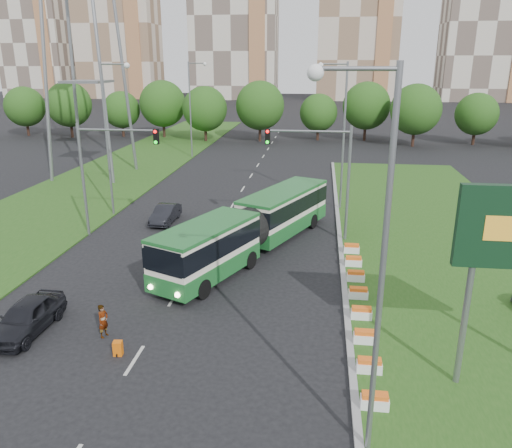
# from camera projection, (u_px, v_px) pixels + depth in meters

# --- Properties ---
(ground) EXTENTS (360.00, 360.00, 0.00)m
(ground) POSITION_uv_depth(u_px,v_px,m) (230.00, 300.00, 26.29)
(ground) COLOR black
(ground) RESTS_ON ground
(grass_median) EXTENTS (14.00, 60.00, 0.15)m
(grass_median) POSITION_uv_depth(u_px,v_px,m) (449.00, 255.00, 32.24)
(grass_median) COLOR #214F16
(grass_median) RESTS_ON ground
(median_kerb) EXTENTS (0.30, 60.00, 0.18)m
(median_kerb) POSITION_uv_depth(u_px,v_px,m) (341.00, 250.00, 33.08)
(median_kerb) COLOR gray
(median_kerb) RESTS_ON ground
(left_verge) EXTENTS (12.00, 110.00, 0.10)m
(left_verge) POSITION_uv_depth(u_px,v_px,m) (102.00, 182.00, 52.03)
(left_verge) COLOR #214F16
(left_verge) RESTS_ON ground
(lane_markings) EXTENTS (0.20, 100.00, 0.01)m
(lane_markings) POSITION_uv_depth(u_px,v_px,m) (236.00, 199.00, 45.52)
(lane_markings) COLOR beige
(lane_markings) RESTS_ON ground
(flower_planters) EXTENTS (1.10, 15.90, 0.60)m
(flower_planters) POSITION_uv_depth(u_px,v_px,m) (360.00, 302.00, 25.06)
(flower_planters) COLOR white
(flower_planters) RESTS_ON grass_median
(traffic_mast_median) EXTENTS (5.76, 0.32, 8.00)m
(traffic_mast_median) POSITION_uv_depth(u_px,v_px,m) (325.00, 165.00, 33.49)
(traffic_mast_median) COLOR gray
(traffic_mast_median) RESTS_ON ground
(traffic_mast_left) EXTENTS (5.76, 0.32, 8.00)m
(traffic_mast_left) POSITION_uv_depth(u_px,v_px,m) (103.00, 163.00, 34.38)
(traffic_mast_left) COLOR gray
(traffic_mast_left) RESTS_ON ground
(street_lamps) EXTENTS (36.00, 60.00, 12.00)m
(street_lamps) POSITION_uv_depth(u_px,v_px,m) (211.00, 153.00, 34.23)
(street_lamps) COLOR gray
(street_lamps) RESTS_ON ground
(tree_line) EXTENTS (120.00, 8.00, 9.00)m
(tree_line) POSITION_uv_depth(u_px,v_px,m) (358.00, 114.00, 75.56)
(tree_line) COLOR #225115
(tree_line) RESTS_ON ground
(apartment_tower_west) EXTENTS (26.00, 15.00, 48.00)m
(apartment_tower_west) POSITION_uv_depth(u_px,v_px,m) (118.00, 24.00, 168.18)
(apartment_tower_west) COLOR beige
(apartment_tower_west) RESTS_ON ground
(apartment_tower_cwest) EXTENTS (28.00, 15.00, 52.00)m
(apartment_tower_cwest) POSITION_uv_depth(u_px,v_px,m) (234.00, 17.00, 162.72)
(apartment_tower_cwest) COLOR beige
(apartment_tower_cwest) RESTS_ON ground
(apartment_tower_ceast) EXTENTS (25.00, 15.00, 50.00)m
(apartment_tower_ceast) POSITION_uv_depth(u_px,v_px,m) (359.00, 19.00, 158.19)
(apartment_tower_ceast) COLOR beige
(apartment_tower_ceast) RESTS_ON ground
(apartment_tower_east) EXTENTS (27.00, 15.00, 47.00)m
(apartment_tower_east) POSITION_uv_depth(u_px,v_px,m) (490.00, 23.00, 153.82)
(apartment_tower_east) COLOR beige
(apartment_tower_east) RESTS_ON ground
(midrise_west) EXTENTS (22.00, 14.00, 36.00)m
(midrise_west) POSITION_uv_depth(u_px,v_px,m) (37.00, 44.00, 173.67)
(midrise_west) COLOR beige
(midrise_west) RESTS_ON ground
(articulated_bus) EXTENTS (2.73, 17.48, 2.88)m
(articulated_bus) POSITION_uv_depth(u_px,v_px,m) (248.00, 226.00, 32.47)
(articulated_bus) COLOR white
(articulated_bus) RESTS_ON ground
(car_left_near) EXTENTS (1.96, 4.60, 1.55)m
(car_left_near) POSITION_uv_depth(u_px,v_px,m) (27.00, 317.00, 22.97)
(car_left_near) COLOR black
(car_left_near) RESTS_ON ground
(car_left_far) EXTENTS (1.52, 4.15, 1.36)m
(car_left_far) POSITION_uv_depth(u_px,v_px,m) (165.00, 214.00, 38.85)
(car_left_far) COLOR black
(car_left_far) RESTS_ON ground
(pedestrian) EXTENTS (0.52, 0.66, 1.58)m
(pedestrian) POSITION_uv_depth(u_px,v_px,m) (103.00, 321.00, 22.58)
(pedestrian) COLOR gray
(pedestrian) RESTS_ON ground
(shopping_trolley) EXTENTS (0.38, 0.40, 0.65)m
(shopping_trolley) POSITION_uv_depth(u_px,v_px,m) (118.00, 348.00, 21.27)
(shopping_trolley) COLOR #DC5E0B
(shopping_trolley) RESTS_ON ground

